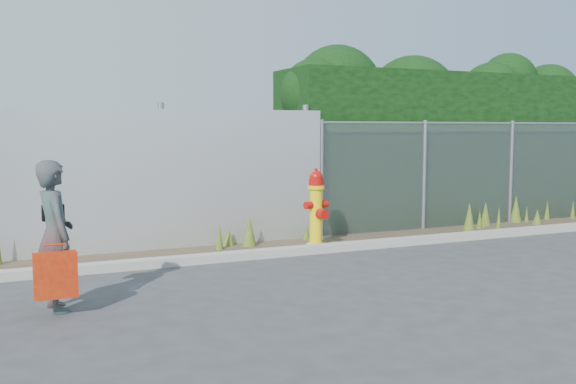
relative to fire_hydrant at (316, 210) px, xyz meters
The scene contains 10 objects.
ground 2.33m from the fire_hydrant, 103.89° to the right, with size 80.00×80.00×0.00m, color #3A393C.
curb 0.86m from the fire_hydrant, 144.90° to the right, with size 16.00×0.22×0.12m, color #9F9D90.
weed_strip 0.64m from the fire_hydrant, 60.18° to the left, with size 16.00×1.35×0.54m.
corrugated_fence 3.90m from the fire_hydrant, 167.65° to the left, with size 8.50×0.21×2.30m.
chainlink_fence 3.82m from the fire_hydrant, 12.48° to the left, with size 6.50×0.07×2.05m.
hedge 4.35m from the fire_hydrant, 26.58° to the left, with size 7.44×1.93×3.52m.
fire_hydrant is the anchor object (origin of this frame).
woman 4.55m from the fire_hydrant, 153.25° to the right, with size 0.58×0.38×1.58m, color #0F6461.
red_tote_bag 4.71m from the fire_hydrant, 150.14° to the right, with size 0.42×0.15×0.55m.
black_shoulder_bag 4.45m from the fire_hydrant, 156.09° to the right, with size 0.23×0.10×0.17m.
Camera 1 is at (-3.99, -6.85, 1.90)m, focal length 40.00 mm.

